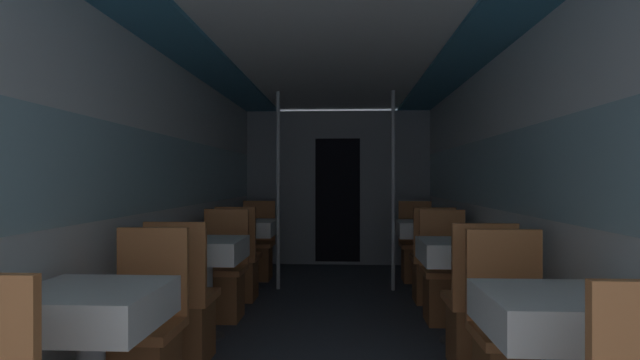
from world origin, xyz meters
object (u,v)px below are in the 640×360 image
chair_right_near_1 (478,323)px  dining_table_left_0 (91,318)px  dining_table_left_1 (205,256)px  support_pole_right_2 (393,190)px  chair_left_far_0 (142,354)px  dining_table_right_2 (424,233)px  chair_right_far_2 (417,256)px  dining_table_right_0 (557,325)px  dining_table_right_1 (460,258)px  chair_right_near_2 (432,273)px  chair_right_far_1 (446,287)px  chair_left_far_2 (257,255)px  support_pole_left_2 (278,190)px  chair_left_far_1 (222,285)px  chair_left_near_2 (239,271)px  chair_left_near_1 (183,318)px  dining_table_left_2 (249,232)px

chair_right_near_1 → dining_table_left_0: bearing=-148.2°
dining_table_left_1 → support_pole_right_2: bearing=47.1°
chair_left_far_0 → dining_table_right_2: size_ratio=1.25×
dining_table_right_2 → chair_right_far_2: size_ratio=0.80×
chair_left_far_0 → dining_table_right_0: 2.04m
dining_table_right_0 → dining_table_right_1: 1.73m
dining_table_right_1 → chair_right_near_2: size_ratio=0.80×
chair_right_near_2 → chair_right_far_1: bearing=-90.0°
dining_table_right_1 → chair_right_near_1: chair_right_near_1 is taller
dining_table_right_0 → dining_table_left_1: bearing=138.3°
chair_right_near_1 → chair_right_near_2: same height
dining_table_left_0 → dining_table_right_2: bearing=60.7°
dining_table_right_1 → dining_table_right_2: 1.73m
chair_left_far_2 → support_pole_left_2: size_ratio=0.43×
support_pole_left_2 → support_pole_right_2: (1.28, 0.00, 0.00)m
dining_table_left_0 → dining_table_left_1: bearing=90.0°
dining_table_left_0 → chair_right_near_1: bearing=31.8°
dining_table_left_1 → dining_table_right_0: size_ratio=1.00×
support_pole_right_2 → chair_right_near_2: bearing=-57.7°
dining_table_left_0 → dining_table_right_0: same height
support_pole_left_2 → chair_left_far_1: bearing=-105.4°
chair_left_far_0 → chair_left_near_2: 2.41m
dining_table_left_0 → chair_left_near_2: chair_left_near_2 is taller
chair_left_near_1 → dining_table_right_0: bearing=-31.8°
dining_table_left_2 → support_pole_left_2: 0.58m
chair_right_near_2 → chair_left_near_1: bearing=-138.3°
chair_left_near_1 → chair_left_far_0: bearing=-90.0°
dining_table_left_1 → chair_right_far_2: size_ratio=0.80×
dining_table_left_1 → dining_table_right_1: same height
dining_table_right_1 → support_pole_right_2: 1.82m
chair_left_near_2 → chair_left_far_0: bearing=-90.0°
dining_table_right_0 → support_pole_right_2: (-0.33, 3.46, 0.47)m
dining_table_left_2 → support_pole_right_2: support_pole_right_2 is taller
chair_left_far_2 → support_pole_right_2: support_pole_right_2 is taller
dining_table_left_1 → chair_right_far_1: (1.94, 0.53, -0.34)m
chair_left_near_1 → support_pole_right_2: support_pole_right_2 is taller
support_pole_left_2 → support_pole_right_2: bearing=0.0°
chair_left_near_1 → dining_table_right_2: bearing=49.3°
chair_left_far_1 → dining_table_right_2: chair_left_far_1 is taller
chair_left_far_1 → chair_right_near_2: size_ratio=1.00×
support_pole_left_2 → chair_right_near_2: support_pole_left_2 is taller
chair_left_near_2 → support_pole_left_2: 1.02m
chair_left_near_2 → chair_left_far_2: size_ratio=1.00×
chair_left_near_1 → chair_left_far_2: same height
chair_left_near_1 → chair_right_near_1: bearing=0.0°
dining_table_left_1 → chair_left_near_1: size_ratio=0.80×
dining_table_right_2 → dining_table_left_2: bearing=180.0°
dining_table_right_2 → chair_right_near_2: (-0.00, -0.53, -0.34)m
chair_left_far_0 → chair_left_near_1: (0.00, 0.68, 0.00)m
chair_right_near_1 → chair_right_far_2: bearing=90.0°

